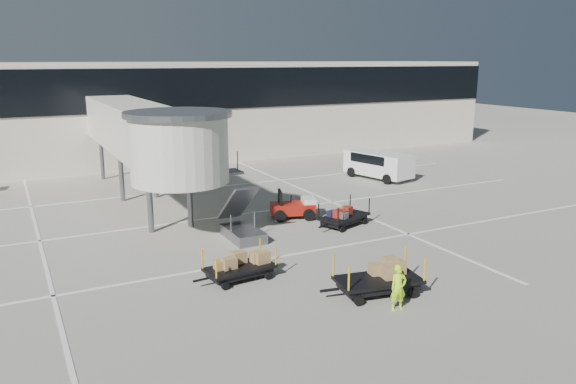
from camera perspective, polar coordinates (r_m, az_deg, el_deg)
name	(u,v)px	position (r m, az deg, el deg)	size (l,w,h in m)	color
ground	(322,268)	(23.02, 3.52, -7.73)	(140.00, 140.00, 0.00)	#BBB7A7
lane_markings	(225,215)	(30.77, -6.42, -2.29)	(40.00, 30.00, 0.02)	white
terminal	(141,109)	(49.72, -14.74, 8.13)	(64.00, 12.11, 15.20)	beige
jet_bridge	(147,134)	(31.76, -14.13, 5.75)	(5.70, 20.40, 6.03)	beige
baggage_tug	(294,208)	(29.82, 0.60, -1.62)	(2.58, 2.09, 1.54)	maroon
suitcase_cart	(344,218)	(28.54, 5.68, -2.61)	(3.38, 2.19, 1.31)	black
box_cart_near	(380,279)	(20.67, 9.32, -8.75)	(3.82, 1.99, 1.47)	black
box_cart_far	(242,268)	(21.78, -4.69, -7.67)	(3.30, 1.58, 1.27)	black
ground_worker	(398,288)	(19.45, 11.16, -9.51)	(0.58, 0.38, 1.60)	#B5F219
minivan	(377,163)	(40.21, 9.02, 2.96)	(3.11, 5.26, 1.87)	white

